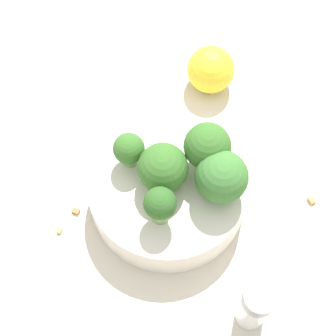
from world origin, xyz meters
name	(u,v)px	position (x,y,z in m)	size (l,w,h in m)	color
ground_plane	(168,200)	(0.00, 0.00, 0.00)	(3.00, 3.00, 0.00)	beige
bowl	(168,191)	(0.00, 0.00, 0.03)	(0.17, 0.17, 0.05)	silver
broccoli_floret_0	(207,147)	(0.03, -0.04, 0.09)	(0.05, 0.05, 0.06)	#8EB770
broccoli_floret_1	(162,171)	(0.00, 0.01, 0.08)	(0.05, 0.05, 0.06)	#84AD66
broccoli_floret_2	(129,150)	(0.02, 0.04, 0.08)	(0.03, 0.03, 0.05)	#7A9E5B
broccoli_floret_3	(164,206)	(-0.04, 0.00, 0.08)	(0.03, 0.03, 0.05)	#7A9E5B
broccoli_floret_4	(222,174)	(0.00, -0.06, 0.08)	(0.06, 0.06, 0.06)	#7A9E5B
pepper_shaker	(255,306)	(-0.11, -0.11, 0.04)	(0.03, 0.03, 0.08)	silver
lemon_wedge	(211,70)	(0.17, -0.02, 0.03)	(0.06, 0.06, 0.06)	yellow
almond_crumb_0	(76,211)	(-0.03, 0.10, 0.00)	(0.01, 0.01, 0.01)	olive
almond_crumb_1	(312,200)	(0.03, -0.16, 0.00)	(0.01, 0.01, 0.01)	#AD7F4C
almond_crumb_2	(59,231)	(-0.06, 0.11, 0.00)	(0.01, 0.00, 0.01)	#AD7F4C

